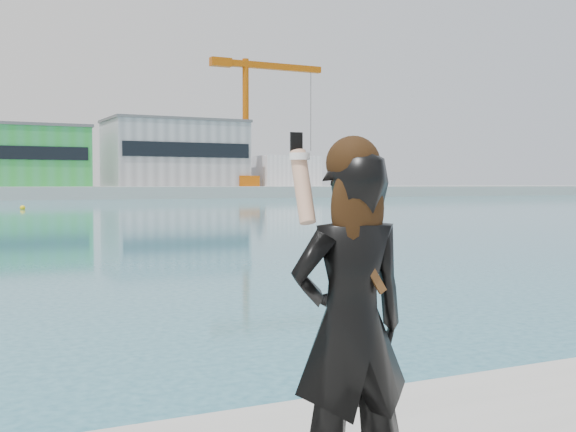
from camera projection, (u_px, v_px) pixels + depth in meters
name	position (u px, v px, depth m)	size (l,w,h in m)	color
warehouse_grey_right	(175.00, 153.00, 136.28)	(25.50, 15.35, 12.50)	gray
ancillary_shed	(284.00, 171.00, 144.54)	(12.00, 10.00, 6.00)	silver
dock_crane	(252.00, 117.00, 136.58)	(23.00, 4.00, 24.00)	#C0560B
flagpole_right	(86.00, 160.00, 122.08)	(1.28, 0.16, 8.00)	silver
buoy_near	(23.00, 209.00, 68.61)	(0.50, 0.50, 0.50)	yellow
woman	(351.00, 316.00, 3.61)	(0.67, 0.47, 1.87)	black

